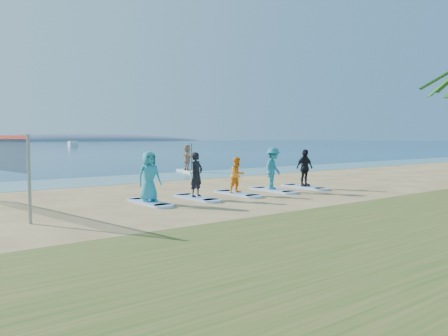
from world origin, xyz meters
TOP-DOWN VIEW (x-y plane):
  - ground at (0.00, 0.00)m, footprint 600.00×600.00m
  - shallow_water at (0.00, 10.50)m, footprint 600.00×600.00m
  - island_ridge at (95.00, 300.00)m, footprint 220.00×56.00m
  - paddleboard at (3.88, 12.94)m, footprint 1.38×3.08m
  - paddleboarder at (3.88, 12.94)m, footprint 0.75×1.74m
  - boat_offshore_b at (25.80, 105.23)m, footprint 2.96×5.69m
  - surfboard_0 at (-5.11, 1.29)m, footprint 0.70×2.20m
  - student_0 at (-5.11, 1.29)m, footprint 0.90×0.59m
  - surfboard_1 at (-3.06, 1.29)m, footprint 0.70×2.20m
  - student_1 at (-3.06, 1.29)m, footprint 0.74×0.61m
  - surfboard_2 at (-1.01, 1.29)m, footprint 0.70×2.20m
  - student_2 at (-1.01, 1.29)m, footprint 0.75×0.59m
  - surfboard_3 at (1.05, 1.29)m, footprint 0.70×2.20m
  - student_3 at (1.05, 1.29)m, footprint 1.39×1.13m
  - surfboard_4 at (3.10, 1.29)m, footprint 0.70×2.20m
  - student_4 at (3.10, 1.29)m, footprint 1.04×0.44m

SIDE VIEW (x-z plane):
  - ground at x=0.00m, z-range 0.00..0.00m
  - island_ridge at x=95.00m, z-range -9.00..9.00m
  - boat_offshore_b at x=25.80m, z-range -0.70..0.70m
  - shallow_water at x=0.00m, z-range 0.01..0.01m
  - surfboard_0 at x=-5.11m, z-range 0.00..0.09m
  - surfboard_1 at x=-3.06m, z-range 0.00..0.09m
  - surfboard_2 at x=-1.01m, z-range 0.00..0.09m
  - surfboard_3 at x=1.05m, z-range 0.00..0.09m
  - surfboard_4 at x=3.10m, z-range 0.00..0.09m
  - paddleboard at x=3.88m, z-range 0.00..0.12m
  - student_2 at x=-1.01m, z-range 0.09..1.59m
  - student_1 at x=-3.06m, z-range 0.09..1.84m
  - student_4 at x=3.10m, z-range 0.09..1.85m
  - student_0 at x=-5.11m, z-range 0.09..1.91m
  - paddleboarder at x=3.88m, z-range 0.12..1.93m
  - student_3 at x=1.05m, z-range 0.09..1.97m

